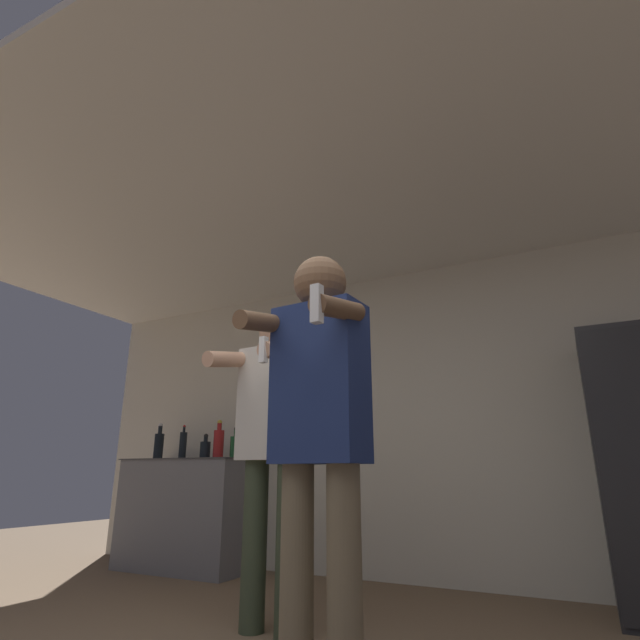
% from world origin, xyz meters
% --- Properties ---
extents(wall_back, '(7.00, 0.06, 2.55)m').
position_xyz_m(wall_back, '(0.00, 2.99, 1.27)').
color(wall_back, beige).
rests_on(wall_back, ground_plane).
extents(ceiling_slab, '(7.00, 3.48, 0.05)m').
position_xyz_m(ceiling_slab, '(0.00, 1.48, 2.57)').
color(ceiling_slab, silver).
rests_on(ceiling_slab, wall_back).
extents(counter, '(1.25, 0.67, 0.95)m').
position_xyz_m(counter, '(-2.09, 2.64, 0.47)').
color(counter, slate).
rests_on(counter, ground_plane).
extents(bottle_brown_liquor, '(0.10, 0.10, 0.22)m').
position_xyz_m(bottle_brown_liquor, '(-1.94, 2.60, 1.03)').
color(bottle_brown_liquor, black).
rests_on(bottle_brown_liquor, counter).
extents(bottle_green_wine, '(0.09, 0.09, 0.34)m').
position_xyz_m(bottle_green_wine, '(-1.79, 2.60, 1.09)').
color(bottle_green_wine, maroon).
rests_on(bottle_green_wine, counter).
extents(bottle_tall_gin, '(0.07, 0.07, 0.32)m').
position_xyz_m(bottle_tall_gin, '(-2.21, 2.60, 1.08)').
color(bottle_tall_gin, black).
rests_on(bottle_tall_gin, counter).
extents(bottle_amber_bourbon, '(0.09, 0.09, 0.27)m').
position_xyz_m(bottle_amber_bourbon, '(-1.60, 2.60, 1.05)').
color(bottle_amber_bourbon, '#194723').
rests_on(bottle_amber_bourbon, counter).
extents(bottle_dark_rum, '(0.09, 0.09, 0.35)m').
position_xyz_m(bottle_dark_rum, '(-2.52, 2.60, 1.09)').
color(bottle_dark_rum, black).
rests_on(bottle_dark_rum, counter).
extents(person_woman_foreground, '(0.45, 0.45, 1.72)m').
position_xyz_m(person_woman_foreground, '(0.27, 0.64, 1.01)').
color(person_woman_foreground, '#75664C').
rests_on(person_woman_foreground, ground_plane).
extents(person_man_side, '(0.54, 0.53, 1.78)m').
position_xyz_m(person_man_side, '(-0.43, 1.39, 1.03)').
color(person_man_side, '#38422D').
rests_on(person_man_side, ground_plane).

